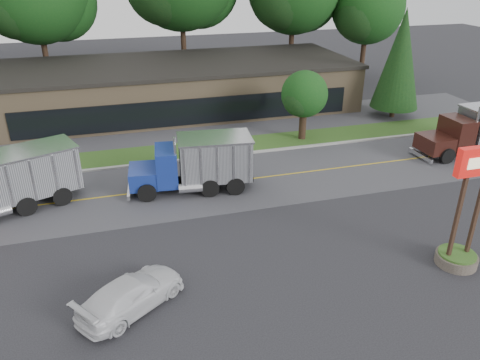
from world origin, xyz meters
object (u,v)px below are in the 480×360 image
object	(u,v)px
rally_car	(131,294)
bilo_sign	(464,227)
dump_truck_red	(3,182)
dump_truck_blue	(198,162)

from	to	relation	value
rally_car	bilo_sign	bearing A→B (deg)	-129.83
dump_truck_red	rally_car	distance (m)	11.96
dump_truck_blue	rally_car	xyz separation A→B (m)	(-4.80, -9.97, -1.11)
bilo_sign	rally_car	xyz separation A→B (m)	(-14.90, 1.08, -1.33)
bilo_sign	dump_truck_red	bearing A→B (deg)	151.87
bilo_sign	dump_truck_red	distance (m)	23.90
bilo_sign	dump_truck_blue	xyz separation A→B (m)	(-10.10, 11.05, -0.22)
dump_truck_blue	rally_car	bearing A→B (deg)	70.62
dump_truck_blue	dump_truck_red	bearing A→B (deg)	5.21
dump_truck_red	rally_car	world-z (taller)	dump_truck_red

